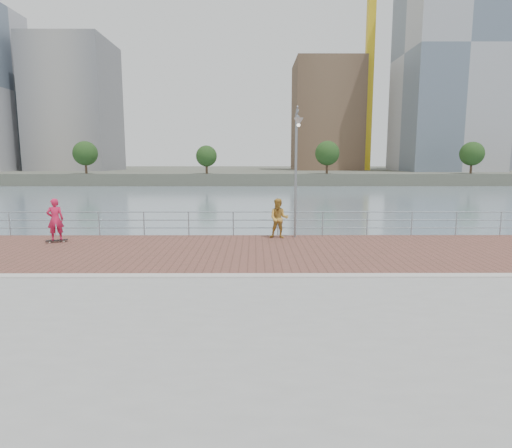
{
  "coord_description": "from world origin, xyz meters",
  "views": [
    {
      "loc": [
        -0.05,
        -12.41,
        3.49
      ],
      "look_at": [
        0.0,
        2.0,
        1.3
      ],
      "focal_mm": 30.0,
      "sensor_mm": 36.0,
      "label": 1
    }
  ],
  "objects_px": {
    "street_lamp": "(297,150)",
    "skateboarder": "(55,219)",
    "guardrail": "(256,221)",
    "bystander": "(279,218)"
  },
  "relations": [
    {
      "from": "bystander",
      "to": "skateboarder",
      "type": "bearing_deg",
      "value": -166.14
    },
    {
      "from": "guardrail",
      "to": "street_lamp",
      "type": "relative_size",
      "value": 7.16
    },
    {
      "from": "skateboarder",
      "to": "bystander",
      "type": "xyz_separation_m",
      "value": [
        9.42,
        0.92,
        -0.09
      ]
    },
    {
      "from": "skateboarder",
      "to": "bystander",
      "type": "bearing_deg",
      "value": 161.17
    },
    {
      "from": "street_lamp",
      "to": "skateboarder",
      "type": "relative_size",
      "value": 3.07
    },
    {
      "from": "bystander",
      "to": "street_lamp",
      "type": "bearing_deg",
      "value": -2.43
    },
    {
      "from": "skateboarder",
      "to": "guardrail",
      "type": "bearing_deg",
      "value": 166.89
    },
    {
      "from": "street_lamp",
      "to": "bystander",
      "type": "relative_size",
      "value": 3.1
    },
    {
      "from": "skateboarder",
      "to": "bystander",
      "type": "height_order",
      "value": "skateboarder"
    },
    {
      "from": "street_lamp",
      "to": "skateboarder",
      "type": "height_order",
      "value": "street_lamp"
    }
  ]
}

